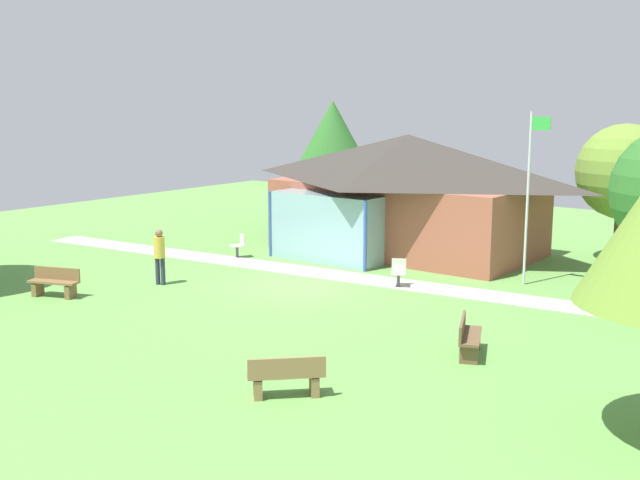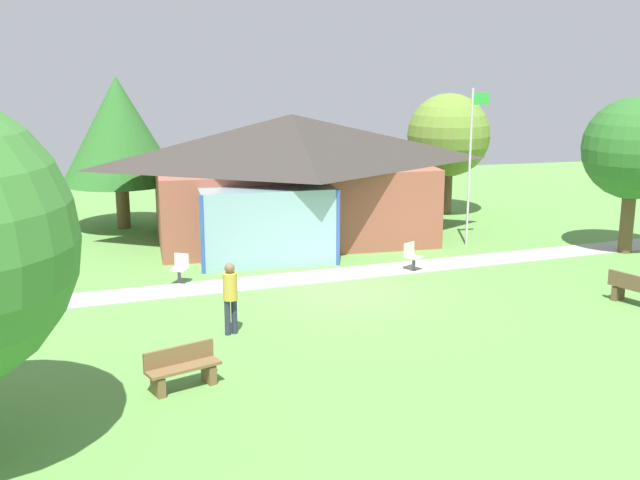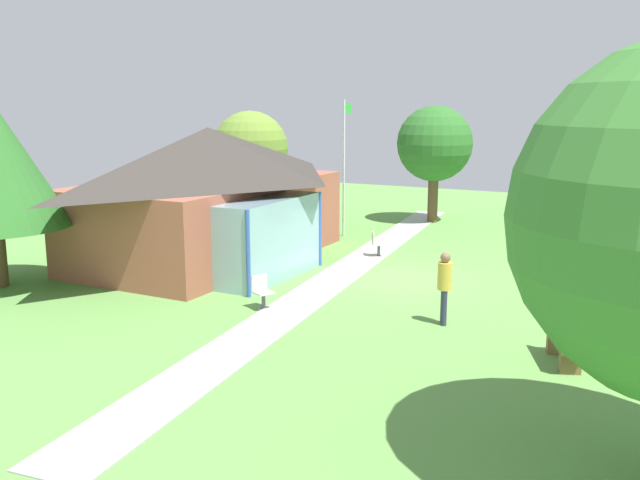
{
  "view_description": "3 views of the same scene",
  "coord_description": "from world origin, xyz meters",
  "px_view_note": "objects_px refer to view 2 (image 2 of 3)",
  "views": [
    {
      "loc": [
        14.54,
        -17.84,
        5.7
      ],
      "look_at": [
        -0.72,
        2.01,
        1.08
      ],
      "focal_mm": 43.34,
      "sensor_mm": 36.0,
      "label": 1
    },
    {
      "loc": [
        -5.57,
        -20.29,
        6.62
      ],
      "look_at": [
        -0.49,
        1.45,
        1.21
      ],
      "focal_mm": 44.91,
      "sensor_mm": 36.0,
      "label": 2
    },
    {
      "loc": [
        -18.68,
        -6.97,
        5.13
      ],
      "look_at": [
        -0.55,
        2.44,
        1.06
      ],
      "focal_mm": 38.47,
      "sensor_mm": 36.0,
      "label": 3
    }
  ],
  "objects_px": {
    "bench_lawn_far_right": "(636,290)",
    "tree_behind_pavilion_right": "(449,136)",
    "pavilion": "(291,176)",
    "patio_chair_lawn_spare": "(412,258)",
    "tree_behind_pavilion_left": "(119,130)",
    "tree_east_hedge": "(634,149)",
    "patio_chair_west": "(180,269)",
    "visitor_strolling_lawn": "(230,293)",
    "bench_front_left": "(182,369)",
    "flagpole": "(471,160)"
  },
  "relations": [
    {
      "from": "pavilion",
      "to": "patio_chair_lawn_spare",
      "type": "xyz_separation_m",
      "value": [
        2.78,
        -4.77,
        -1.87
      ]
    },
    {
      "from": "patio_chair_west",
      "to": "visitor_strolling_lawn",
      "type": "distance_m",
      "value": 4.61
    },
    {
      "from": "flagpole",
      "to": "bench_lawn_far_right",
      "type": "xyz_separation_m",
      "value": [
        1.67,
        -7.12,
        -2.53
      ]
    },
    {
      "from": "tree_east_hedge",
      "to": "tree_behind_pavilion_left",
      "type": "relative_size",
      "value": 0.91
    },
    {
      "from": "patio_chair_lawn_spare",
      "to": "visitor_strolling_lawn",
      "type": "height_order",
      "value": "visitor_strolling_lawn"
    },
    {
      "from": "bench_front_left",
      "to": "bench_lawn_far_right",
      "type": "distance_m",
      "value": 12.21
    },
    {
      "from": "flagpole",
      "to": "bench_lawn_far_right",
      "type": "distance_m",
      "value": 7.74
    },
    {
      "from": "flagpole",
      "to": "patio_chair_west",
      "type": "distance_m",
      "value": 10.46
    },
    {
      "from": "visitor_strolling_lawn",
      "to": "tree_behind_pavilion_right",
      "type": "relative_size",
      "value": 0.36
    },
    {
      "from": "tree_behind_pavilion_right",
      "to": "patio_chair_lawn_spare",
      "type": "bearing_deg",
      "value": -118.38
    },
    {
      "from": "tree_east_hedge",
      "to": "patio_chair_west",
      "type": "bearing_deg",
      "value": -178.8
    },
    {
      "from": "bench_front_left",
      "to": "tree_behind_pavilion_left",
      "type": "bearing_deg",
      "value": -106.99
    },
    {
      "from": "visitor_strolling_lawn",
      "to": "tree_behind_pavilion_right",
      "type": "distance_m",
      "value": 15.94
    },
    {
      "from": "tree_east_hedge",
      "to": "tree_behind_pavilion_left",
      "type": "bearing_deg",
      "value": 154.99
    },
    {
      "from": "bench_front_left",
      "to": "tree_behind_pavilion_right",
      "type": "distance_m",
      "value": 19.04
    },
    {
      "from": "patio_chair_lawn_spare",
      "to": "tree_behind_pavilion_right",
      "type": "xyz_separation_m",
      "value": [
        4.22,
        7.81,
        2.76
      ]
    },
    {
      "from": "bench_front_left",
      "to": "tree_east_hedge",
      "type": "bearing_deg",
      "value": -174.5
    },
    {
      "from": "tree_behind_pavilion_right",
      "to": "bench_front_left",
      "type": "bearing_deg",
      "value": -127.79
    },
    {
      "from": "flagpole",
      "to": "bench_front_left",
      "type": "bearing_deg",
      "value": -136.55
    },
    {
      "from": "bench_front_left",
      "to": "visitor_strolling_lawn",
      "type": "bearing_deg",
      "value": -136.28
    },
    {
      "from": "bench_lawn_far_right",
      "to": "tree_behind_pavilion_right",
      "type": "xyz_separation_m",
      "value": [
        -0.38,
        12.29,
        2.77
      ]
    },
    {
      "from": "tree_east_hedge",
      "to": "tree_behind_pavilion_left",
      "type": "distance_m",
      "value": 17.82
    },
    {
      "from": "pavilion",
      "to": "visitor_strolling_lawn",
      "type": "bearing_deg",
      "value": -109.73
    },
    {
      "from": "bench_lawn_far_right",
      "to": "patio_chair_west",
      "type": "height_order",
      "value": "patio_chair_west"
    },
    {
      "from": "bench_front_left",
      "to": "tree_behind_pavilion_right",
      "type": "bearing_deg",
      "value": -149.35
    },
    {
      "from": "pavilion",
      "to": "bench_lawn_far_right",
      "type": "distance_m",
      "value": 11.98
    },
    {
      "from": "bench_front_left",
      "to": "patio_chair_west",
      "type": "bearing_deg",
      "value": -114.67
    },
    {
      "from": "bench_lawn_far_right",
      "to": "tree_behind_pavilion_right",
      "type": "bearing_deg",
      "value": 158.22
    },
    {
      "from": "patio_chair_lawn_spare",
      "to": "tree_east_hedge",
      "type": "height_order",
      "value": "tree_east_hedge"
    },
    {
      "from": "tree_east_hedge",
      "to": "tree_behind_pavilion_right",
      "type": "relative_size",
      "value": 1.05
    },
    {
      "from": "patio_chair_west",
      "to": "tree_behind_pavilion_left",
      "type": "relative_size",
      "value": 0.15
    },
    {
      "from": "flagpole",
      "to": "visitor_strolling_lawn",
      "type": "distance_m",
      "value": 11.44
    },
    {
      "from": "bench_front_left",
      "to": "visitor_strolling_lawn",
      "type": "distance_m",
      "value": 3.2
    },
    {
      "from": "pavilion",
      "to": "tree_behind_pavilion_right",
      "type": "distance_m",
      "value": 7.69
    },
    {
      "from": "bench_front_left",
      "to": "tree_behind_pavilion_left",
      "type": "relative_size",
      "value": 0.28
    },
    {
      "from": "patio_chair_west",
      "to": "tree_east_hedge",
      "type": "xyz_separation_m",
      "value": [
        14.53,
        0.31,
        2.99
      ]
    },
    {
      "from": "tree_behind_pavilion_left",
      "to": "bench_lawn_far_right",
      "type": "bearing_deg",
      "value": -43.71
    },
    {
      "from": "bench_lawn_far_right",
      "to": "patio_chair_west",
      "type": "bearing_deg",
      "value": -135.84
    },
    {
      "from": "flagpole",
      "to": "tree_behind_pavilion_left",
      "type": "height_order",
      "value": "tree_behind_pavilion_left"
    },
    {
      "from": "visitor_strolling_lawn",
      "to": "tree_east_hedge",
      "type": "xyz_separation_m",
      "value": [
        13.62,
        4.78,
        2.39
      ]
    },
    {
      "from": "bench_front_left",
      "to": "tree_behind_pavilion_right",
      "type": "xyz_separation_m",
      "value": [
        11.54,
        14.89,
        2.77
      ]
    },
    {
      "from": "patio_chair_lawn_spare",
      "to": "tree_east_hedge",
      "type": "bearing_deg",
      "value": 154.76
    },
    {
      "from": "bench_lawn_far_right",
      "to": "tree_behind_pavilion_left",
      "type": "bearing_deg",
      "value": -157.28
    },
    {
      "from": "tree_behind_pavilion_left",
      "to": "tree_behind_pavilion_right",
      "type": "distance_m",
      "value": 12.77
    },
    {
      "from": "tree_east_hedge",
      "to": "tree_behind_pavilion_right",
      "type": "xyz_separation_m",
      "value": [
        -3.39,
        7.26,
        -0.24
      ]
    },
    {
      "from": "bench_front_left",
      "to": "tree_behind_pavilion_left",
      "type": "distance_m",
      "value": 15.55
    },
    {
      "from": "visitor_strolling_lawn",
      "to": "tree_east_hedge",
      "type": "relative_size",
      "value": 0.34
    },
    {
      "from": "tree_east_hedge",
      "to": "pavilion",
      "type": "bearing_deg",
      "value": 157.94
    },
    {
      "from": "tree_east_hedge",
      "to": "bench_lawn_far_right",
      "type": "bearing_deg",
      "value": -120.88
    },
    {
      "from": "patio_chair_west",
      "to": "tree_behind_pavilion_right",
      "type": "height_order",
      "value": "tree_behind_pavilion_right"
    }
  ]
}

